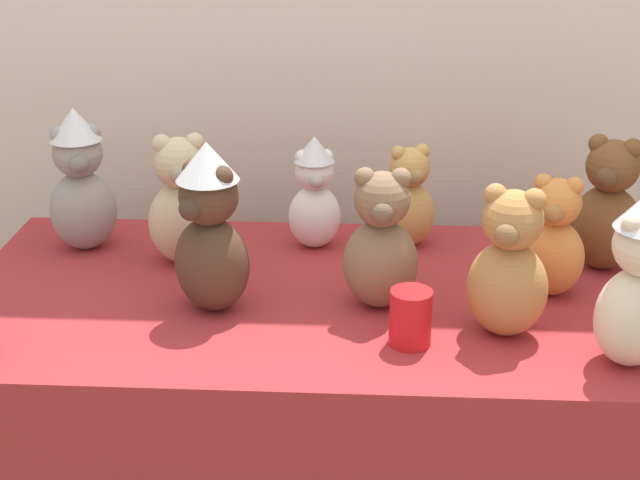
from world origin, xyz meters
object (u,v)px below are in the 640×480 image
(party_cup_red, at_px, (411,318))
(teddy_bear_caramel, at_px, (509,267))
(teddy_bear_honey, at_px, (409,199))
(teddy_bear_cream, at_px, (640,281))
(display_table, at_px, (320,440))
(teddy_bear_snow, at_px, (315,194))
(teddy_bear_cocoa, at_px, (210,230))
(teddy_bear_ginger, at_px, (553,240))
(teddy_bear_chestnut, at_px, (607,208))
(teddy_bear_ash, at_px, (81,182))
(teddy_bear_mocha, at_px, (381,244))
(teddy_bear_sand, at_px, (182,204))

(party_cup_red, bearing_deg, teddy_bear_caramel, 15.77)
(teddy_bear_honey, height_order, teddy_bear_cream, teddy_bear_cream)
(display_table, height_order, teddy_bear_snow, teddy_bear_snow)
(teddy_bear_cocoa, height_order, teddy_bear_ginger, teddy_bear_cocoa)
(teddy_bear_ginger, relative_size, teddy_bear_snow, 0.97)
(teddy_bear_honey, distance_m, teddy_bear_chestnut, 0.44)
(teddy_bear_ash, bearing_deg, teddy_bear_mocha, -40.49)
(display_table, height_order, teddy_bear_chestnut, teddy_bear_chestnut)
(teddy_bear_cream, height_order, teddy_bear_snow, teddy_bear_cream)
(teddy_bear_caramel, bearing_deg, teddy_bear_sand, 175.60)
(teddy_bear_mocha, height_order, party_cup_red, teddy_bear_mocha)
(teddy_bear_cocoa, xyz_separation_m, teddy_bear_snow, (0.19, 0.33, -0.04))
(teddy_bear_mocha, xyz_separation_m, teddy_bear_ginger, (0.36, 0.07, -0.02))
(teddy_bear_snow, bearing_deg, teddy_bear_chestnut, -17.71)
(teddy_bear_caramel, distance_m, teddy_bear_sand, 0.74)
(teddy_bear_mocha, distance_m, teddy_bear_snow, 0.34)
(teddy_bear_caramel, xyz_separation_m, party_cup_red, (-0.18, -0.05, -0.08))
(teddy_bear_chestnut, distance_m, teddy_bear_snow, 0.65)
(teddy_bear_honey, relative_size, teddy_bear_caramel, 0.82)
(teddy_bear_cocoa, distance_m, teddy_bear_snow, 0.38)
(teddy_bear_mocha, distance_m, teddy_bear_cream, 0.50)
(teddy_bear_mocha, bearing_deg, teddy_bear_ash, 158.94)
(teddy_bear_cocoa, xyz_separation_m, teddy_bear_ash, (-0.35, 0.29, -0.01))
(teddy_bear_ash, height_order, teddy_bear_snow, teddy_bear_ash)
(teddy_bear_mocha, height_order, teddy_bear_caramel, teddy_bear_caramel)
(display_table, xyz_separation_m, teddy_bear_cream, (0.58, -0.26, 0.54))
(teddy_bear_cocoa, relative_size, teddy_bear_chestnut, 1.16)
(teddy_bear_honey, xyz_separation_m, teddy_bear_caramel, (0.17, -0.42, 0.02))
(teddy_bear_caramel, xyz_separation_m, teddy_bear_cream, (0.21, -0.10, 0.02))
(teddy_bear_ginger, bearing_deg, teddy_bear_ash, -172.47)
(teddy_bear_cream, bearing_deg, teddy_bear_ash, 126.81)
(teddy_bear_cocoa, bearing_deg, teddy_bear_snow, 92.01)
(teddy_bear_ash, height_order, teddy_bear_sand, teddy_bear_ash)
(teddy_bear_caramel, xyz_separation_m, teddy_bear_snow, (-0.39, 0.40, -0.01))
(teddy_bear_chestnut, distance_m, teddy_bear_ash, 1.18)
(display_table, bearing_deg, teddy_bear_honey, 54.04)
(teddy_bear_ash, bearing_deg, display_table, -39.92)
(teddy_bear_cocoa, height_order, teddy_bear_cream, teddy_bear_cocoa)
(teddy_bear_honey, bearing_deg, teddy_bear_cream, -72.78)
(teddy_bear_caramel, height_order, teddy_bear_snow, teddy_bear_caramel)
(teddy_bear_ash, bearing_deg, teddy_bear_sand, -34.44)
(display_table, relative_size, teddy_bear_ginger, 5.81)
(teddy_bear_cocoa, bearing_deg, teddy_bear_ginger, 40.09)
(teddy_bear_ginger, height_order, teddy_bear_snow, teddy_bear_snow)
(teddy_bear_mocha, bearing_deg, teddy_bear_cream, -24.64)
(display_table, height_order, teddy_bear_honey, teddy_bear_honey)
(teddy_bear_cream, height_order, teddy_bear_sand, teddy_bear_cream)
(teddy_bear_cocoa, height_order, teddy_bear_snow, teddy_bear_cocoa)
(teddy_bear_ash, relative_size, teddy_bear_sand, 1.12)
(teddy_bear_cream, relative_size, teddy_bear_snow, 1.25)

